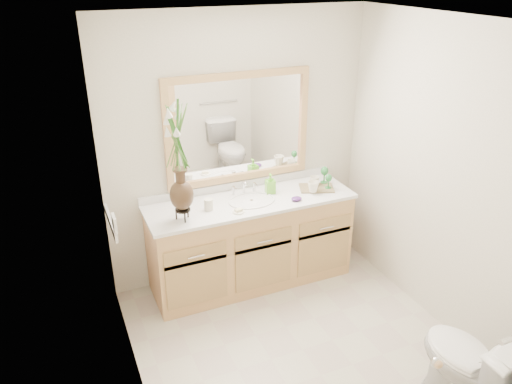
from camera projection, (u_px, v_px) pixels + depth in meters
name	position (u px, v px, depth m)	size (l,w,h in m)	color
floor	(302.00, 349.00, 3.84)	(2.60, 2.60, 0.00)	beige
ceiling	(319.00, 23.00, 2.83)	(2.40, 2.60, 0.02)	white
wall_back	(238.00, 150.00, 4.42)	(2.40, 0.02, 2.40)	silver
wall_front	(449.00, 331.00, 2.25)	(2.40, 0.02, 2.40)	silver
wall_left	(128.00, 248.00, 2.90)	(0.02, 2.60, 2.40)	silver
wall_right	(449.00, 182.00, 3.77)	(0.02, 2.60, 2.40)	silver
vanity	(251.00, 243.00, 4.52)	(1.80, 0.55, 0.80)	tan
counter	(251.00, 202.00, 4.34)	(1.84, 0.57, 0.03)	white
sink	(252.00, 206.00, 4.34)	(0.38, 0.34, 0.23)	white
mirror	(239.00, 128.00, 4.31)	(1.32, 0.04, 0.97)	white
switch_plate	(114.00, 223.00, 3.64)	(0.02, 0.12, 0.12)	white
door	(387.00, 381.00, 2.24)	(0.80, 0.03, 2.00)	tan
toilet	(470.00, 368.00, 3.17)	(0.42, 0.75, 0.74)	white
flower_vase	(178.00, 147.00, 3.75)	(0.22, 0.22, 0.92)	black
tumbler	(209.00, 204.00, 4.15)	(0.07, 0.07, 0.10)	silver
soap_dish	(239.00, 211.00, 4.12)	(0.10, 0.10, 0.03)	silver
soap_bottle	(270.00, 184.00, 4.44)	(0.07, 0.08, 0.16)	#64C62E
purple_dish	(296.00, 199.00, 4.32)	(0.10, 0.08, 0.03)	#4E256F
tray	(317.00, 188.00, 4.55)	(0.30, 0.20, 0.02)	brown
mug_left	(313.00, 186.00, 4.44)	(0.10, 0.10, 0.10)	silver
mug_right	(314.00, 181.00, 4.57)	(0.09, 0.08, 0.09)	silver
goblet_front	(329.00, 179.00, 4.49)	(0.06, 0.06, 0.13)	#297C37
goblet_back	(324.00, 172.00, 4.60)	(0.07, 0.07, 0.16)	#297C37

